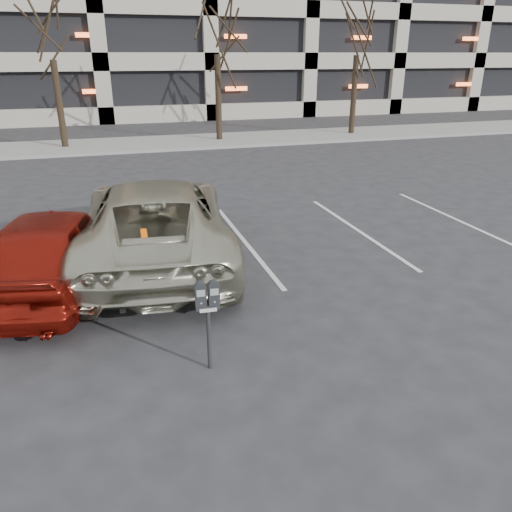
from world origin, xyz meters
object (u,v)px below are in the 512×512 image
Objects in this scene: car_red at (53,249)px; suv_silver at (155,221)px; tree_d at (360,2)px; parking_meter at (208,304)px.

suv_silver is at bearing -145.26° from car_red.
tree_d is at bearing -119.84° from car_red.
tree_d reaches higher than car_red.
suv_silver is at bearing -129.25° from tree_d.
suv_silver is 2.03m from car_red.
parking_meter is at bearing 134.84° from car_red.
parking_meter is 3.87m from car_red.
parking_meter is 4.03m from suv_silver.
suv_silver reaches higher than car_red.
parking_meter is 0.20× the size of suv_silver.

